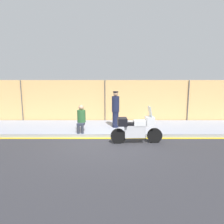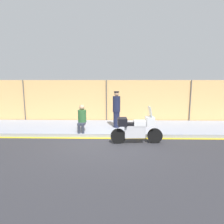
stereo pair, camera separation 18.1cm
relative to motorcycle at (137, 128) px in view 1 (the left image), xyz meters
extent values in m
plane|color=#2D2D33|center=(-1.39, -0.14, -0.61)|extent=(120.00, 120.00, 0.00)
cube|color=#8E93A3|center=(-1.39, 2.27, -0.53)|extent=(36.34, 3.08, 0.16)
cube|color=gold|center=(-1.39, 0.65, -0.61)|extent=(36.34, 0.18, 0.01)
cube|color=#E5B26B|center=(-1.39, 3.90, 0.65)|extent=(34.53, 0.08, 2.53)
cylinder|color=#4C4C51|center=(-6.28, 3.80, 0.65)|extent=(0.05, 0.05, 2.53)
cylinder|color=#4C4C51|center=(-1.39, 3.80, 0.65)|extent=(0.05, 0.05, 2.53)
cylinder|color=#4C4C51|center=(3.50, 3.80, 0.65)|extent=(0.05, 0.05, 2.53)
cylinder|color=black|center=(0.77, 0.04, -0.31)|extent=(0.61, 0.17, 0.61)
cylinder|color=black|center=(-0.73, -0.04, -0.31)|extent=(0.61, 0.17, 0.61)
cube|color=silver|center=(-0.05, 0.00, -0.12)|extent=(0.84, 0.32, 0.50)
cube|color=white|center=(0.16, 0.01, 0.22)|extent=(0.54, 0.34, 0.22)
cube|color=black|center=(-0.14, -0.01, 0.18)|extent=(0.61, 0.31, 0.10)
cube|color=white|center=(0.55, 0.03, 0.30)|extent=(0.34, 0.49, 0.34)
cube|color=silver|center=(0.55, 0.03, 0.68)|extent=(0.13, 0.42, 0.42)
cube|color=black|center=(-0.56, -0.03, 0.28)|extent=(0.39, 0.52, 0.30)
cylinder|color=#191E38|center=(-0.80, 2.05, -0.06)|extent=(0.31, 0.31, 0.79)
cylinder|color=#191E38|center=(-0.80, 2.05, 0.73)|extent=(0.38, 0.38, 0.79)
sphere|color=tan|center=(-0.80, 2.05, 1.24)|extent=(0.23, 0.23, 0.23)
cylinder|color=black|center=(-0.80, 2.05, 1.34)|extent=(0.27, 0.27, 0.05)
cylinder|color=#2D3342|center=(-2.48, 0.84, -0.25)|extent=(0.12, 0.12, 0.40)
cylinder|color=#2D3342|center=(-2.31, 0.84, -0.25)|extent=(0.12, 0.12, 0.40)
cube|color=#2D3342|center=(-2.40, 1.04, -0.05)|extent=(0.33, 0.40, 0.10)
cylinder|color=#2D6033|center=(-2.40, 1.24, 0.28)|extent=(0.39, 0.39, 0.56)
sphere|color=tan|center=(-2.40, 1.24, 0.68)|extent=(0.24, 0.24, 0.24)
camera|label=1|loc=(-0.98, -7.85, 1.97)|focal=32.00mm
camera|label=2|loc=(-0.80, -7.85, 1.97)|focal=32.00mm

